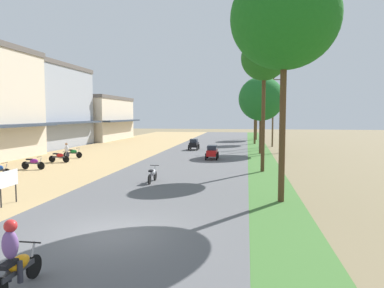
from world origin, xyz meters
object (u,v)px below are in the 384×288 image
(median_tree_fifth, at_px, (256,105))
(utility_pole_far, at_px, (273,110))
(motorbike_ahead_second, at_px, (153,174))
(median_tree_third, at_px, (261,99))
(streetlamp_near, at_px, (260,112))
(car_hatchback_black, at_px, (194,144))
(median_tree_second, at_px, (264,59))
(car_hatchback_red, at_px, (212,152))
(motorbike_foreground_rider, at_px, (15,258))
(median_tree_nearest, at_px, (285,18))
(utility_pole_near, at_px, (284,106))
(parked_motorbike_fourth, at_px, (59,157))
(parked_motorbike_fifth, at_px, (73,153))
(streetlamp_mid, at_px, (256,112))
(pedestrian_on_shoulder, at_px, (67,151))
(parked_motorbike_third, at_px, (33,163))
(street_signboard, at_px, (8,181))
(median_tree_fourth, at_px, (255,101))

(median_tree_fifth, relative_size, utility_pole_far, 0.86)
(motorbike_ahead_second, bearing_deg, median_tree_third, 68.21)
(streetlamp_near, bearing_deg, car_hatchback_black, -173.67)
(median_tree_second, bearing_deg, car_hatchback_red, 123.98)
(motorbike_foreground_rider, bearing_deg, streetlamp_near, 79.04)
(median_tree_nearest, height_order, utility_pole_near, median_tree_nearest)
(parked_motorbike_fourth, height_order, median_tree_nearest, median_tree_nearest)
(median_tree_second, height_order, motorbike_ahead_second, median_tree_second)
(utility_pole_near, height_order, car_hatchback_black, utility_pole_near)
(streetlamp_near, distance_m, motorbike_ahead_second, 21.68)
(parked_motorbike_fifth, bearing_deg, streetlamp_near, 29.80)
(streetlamp_mid, xyz_separation_m, motorbike_ahead_second, (-6.81, -41.50, -3.88))
(pedestrian_on_shoulder, bearing_deg, streetlamp_near, 37.45)
(parked_motorbike_fourth, relative_size, pedestrian_on_shoulder, 1.11)
(median_tree_third, bearing_deg, motorbike_ahead_second, -111.79)
(utility_pole_far, bearing_deg, parked_motorbike_third, -129.80)
(car_hatchback_black, height_order, motorbike_foreground_rider, motorbike_foreground_rider)
(median_tree_third, bearing_deg, utility_pole_far, 78.34)
(parked_motorbike_fourth, xyz_separation_m, parked_motorbike_fifth, (-0.39, 3.10, 0.00))
(parked_motorbike_fourth, xyz_separation_m, streetlamp_mid, (16.73, 34.18, 3.90))
(streetlamp_near, relative_size, car_hatchback_black, 3.68)
(parked_motorbike_fifth, bearing_deg, pedestrian_on_shoulder, -72.88)
(street_signboard, xyz_separation_m, car_hatchback_red, (7.26, 17.18, -0.36))
(street_signboard, bearing_deg, parked_motorbike_fifth, 108.38)
(parked_motorbike_fifth, distance_m, car_hatchback_red, 12.72)
(median_tree_fifth, relative_size, motorbike_ahead_second, 4.21)
(car_hatchback_black, xyz_separation_m, motorbike_ahead_second, (0.47, -19.43, -0.17))
(median_tree_nearest, distance_m, median_tree_third, 20.58)
(median_tree_second, bearing_deg, median_tree_third, 88.64)
(pedestrian_on_shoulder, bearing_deg, median_tree_nearest, -34.37)
(street_signboard, distance_m, median_tree_second, 17.22)
(median_tree_fourth, bearing_deg, utility_pole_near, -75.74)
(median_tree_fourth, distance_m, car_hatchback_black, 12.98)
(utility_pole_near, bearing_deg, pedestrian_on_shoulder, -149.94)
(median_tree_nearest, height_order, car_hatchback_black, median_tree_nearest)
(median_tree_fourth, height_order, streetlamp_mid, median_tree_fourth)
(median_tree_third, height_order, motorbike_foreground_rider, median_tree_third)
(median_tree_second, xyz_separation_m, median_tree_fourth, (-0.03, 24.02, -1.98))
(parked_motorbike_fourth, bearing_deg, parked_motorbike_third, -88.45)
(parked_motorbike_third, xyz_separation_m, utility_pole_near, (18.98, 14.99, 4.38))
(streetlamp_mid, bearing_deg, motorbike_ahead_second, -99.31)
(median_tree_third, bearing_deg, car_hatchback_black, 160.94)
(car_hatchback_black, bearing_deg, street_signboard, -99.86)
(parked_motorbike_third, distance_m, parked_motorbike_fourth, 3.77)
(median_tree_nearest, height_order, median_tree_fourth, median_tree_nearest)
(utility_pole_far, height_order, car_hatchback_red, utility_pole_far)
(motorbike_foreground_rider, xyz_separation_m, motorbike_ahead_second, (-0.38, 12.92, -0.28))
(median_tree_nearest, relative_size, streetlamp_near, 1.41)
(car_hatchback_black, bearing_deg, motorbike_foreground_rider, -88.48)
(car_hatchback_red, distance_m, motorbike_foreground_rider, 24.26)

